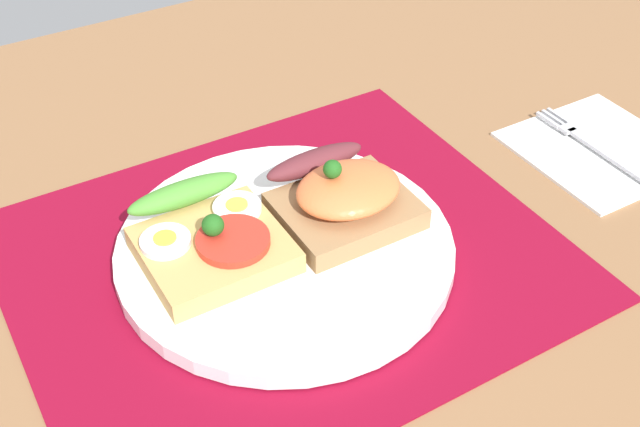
% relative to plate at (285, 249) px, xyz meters
% --- Properties ---
extents(ground_plane, '(1.20, 0.90, 0.03)m').
position_rel_plate_xyz_m(ground_plane, '(0.00, 0.00, -0.03)').
color(ground_plane, brown).
extents(placemat, '(0.39, 0.33, 0.00)m').
position_rel_plate_xyz_m(placemat, '(0.00, 0.00, -0.01)').
color(placemat, maroon).
rests_on(placemat, ground_plane).
extents(plate, '(0.25, 0.25, 0.01)m').
position_rel_plate_xyz_m(plate, '(0.00, 0.00, 0.00)').
color(plate, white).
rests_on(plate, placemat).
extents(sandwich_egg_tomato, '(0.10, 0.11, 0.04)m').
position_rel_plate_xyz_m(sandwich_egg_tomato, '(-0.05, 0.02, 0.02)').
color(sandwich_egg_tomato, tan).
rests_on(sandwich_egg_tomato, plate).
extents(sandwich_salmon, '(0.10, 0.10, 0.05)m').
position_rel_plate_xyz_m(sandwich_salmon, '(0.05, 0.01, 0.03)').
color(sandwich_salmon, '#966E45').
rests_on(sandwich_salmon, plate).
extents(napkin, '(0.13, 0.14, 0.01)m').
position_rel_plate_xyz_m(napkin, '(0.31, -0.02, -0.01)').
color(napkin, white).
rests_on(napkin, ground_plane).
extents(fork, '(0.02, 0.14, 0.00)m').
position_rel_plate_xyz_m(fork, '(0.30, -0.01, -0.00)').
color(fork, '#B7B7BC').
rests_on(fork, napkin).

